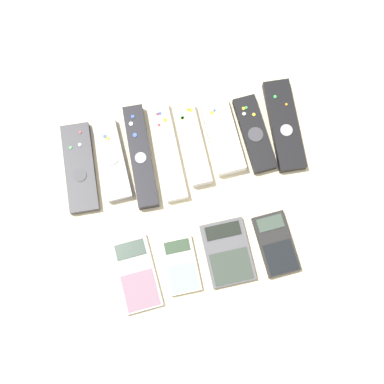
{
  "coord_description": "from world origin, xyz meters",
  "views": [
    {
      "loc": [
        -0.05,
        -0.21,
        1.07
      ],
      "look_at": [
        0.0,
        0.04,
        0.01
      ],
      "focal_mm": 50.0,
      "sensor_mm": 36.0,
      "label": 1
    }
  ],
  "objects_px": {
    "remote_4": "(193,144)",
    "remote_6": "(254,134)",
    "remote_0": "(80,168)",
    "remote_1": "(112,160)",
    "calculator_1": "(181,265)",
    "calculator_3": "(276,244)",
    "calculator_0": "(136,274)",
    "remote_3": "(167,151)",
    "remote_2": "(141,156)",
    "remote_5": "(222,136)",
    "remote_7": "(284,125)",
    "calculator_2": "(228,252)"
  },
  "relations": [
    {
      "from": "remote_4",
      "to": "remote_6",
      "type": "xyz_separation_m",
      "value": [
        0.13,
        -0.0,
        -0.0
      ]
    },
    {
      "from": "remote_4",
      "to": "remote_0",
      "type": "bearing_deg",
      "value": 179.19
    },
    {
      "from": "remote_1",
      "to": "calculator_1",
      "type": "distance_m",
      "value": 0.26
    },
    {
      "from": "calculator_1",
      "to": "calculator_3",
      "type": "bearing_deg",
      "value": 0.83
    },
    {
      "from": "calculator_0",
      "to": "calculator_3",
      "type": "distance_m",
      "value": 0.28
    },
    {
      "from": "remote_3",
      "to": "calculator_1",
      "type": "bearing_deg",
      "value": -95.1
    },
    {
      "from": "remote_1",
      "to": "calculator_0",
      "type": "xyz_separation_m",
      "value": [
        0.01,
        -0.24,
        -0.0
      ]
    },
    {
      "from": "remote_2",
      "to": "calculator_0",
      "type": "height_order",
      "value": "remote_2"
    },
    {
      "from": "remote_1",
      "to": "calculator_0",
      "type": "bearing_deg",
      "value": -90.61
    },
    {
      "from": "remote_5",
      "to": "calculator_3",
      "type": "xyz_separation_m",
      "value": [
        0.06,
        -0.24,
        -0.01
      ]
    },
    {
      "from": "remote_2",
      "to": "remote_7",
      "type": "bearing_deg",
      "value": 2.71
    },
    {
      "from": "remote_4",
      "to": "remote_7",
      "type": "xyz_separation_m",
      "value": [
        0.2,
        0.0,
        -0.0
      ]
    },
    {
      "from": "calculator_0",
      "to": "calculator_1",
      "type": "bearing_deg",
      "value": -4.43
    },
    {
      "from": "remote_0",
      "to": "calculator_0",
      "type": "bearing_deg",
      "value": -69.99
    },
    {
      "from": "calculator_0",
      "to": "remote_6",
      "type": "bearing_deg",
      "value": 35.12
    },
    {
      "from": "remote_5",
      "to": "calculator_0",
      "type": "height_order",
      "value": "remote_5"
    },
    {
      "from": "remote_6",
      "to": "calculator_3",
      "type": "height_order",
      "value": "remote_6"
    },
    {
      "from": "remote_5",
      "to": "remote_0",
      "type": "bearing_deg",
      "value": 178.84
    },
    {
      "from": "remote_1",
      "to": "calculator_2",
      "type": "relative_size",
      "value": 1.34
    },
    {
      "from": "remote_3",
      "to": "remote_7",
      "type": "height_order",
      "value": "remote_3"
    },
    {
      "from": "calculator_2",
      "to": "remote_2",
      "type": "bearing_deg",
      "value": 119.4
    },
    {
      "from": "remote_4",
      "to": "remote_5",
      "type": "xyz_separation_m",
      "value": [
        0.06,
        0.01,
        0.0
      ]
    },
    {
      "from": "calculator_2",
      "to": "calculator_3",
      "type": "height_order",
      "value": "calculator_3"
    },
    {
      "from": "remote_6",
      "to": "remote_7",
      "type": "distance_m",
      "value": 0.07
    },
    {
      "from": "remote_6",
      "to": "calculator_2",
      "type": "distance_m",
      "value": 0.26
    },
    {
      "from": "remote_5",
      "to": "remote_6",
      "type": "relative_size",
      "value": 0.98
    },
    {
      "from": "remote_0",
      "to": "remote_6",
      "type": "height_order",
      "value": "remote_6"
    },
    {
      "from": "remote_6",
      "to": "calculator_0",
      "type": "height_order",
      "value": "remote_6"
    },
    {
      "from": "remote_5",
      "to": "calculator_0",
      "type": "relative_size",
      "value": 1.1
    },
    {
      "from": "remote_1",
      "to": "remote_2",
      "type": "bearing_deg",
      "value": -6.77
    },
    {
      "from": "remote_1",
      "to": "remote_5",
      "type": "distance_m",
      "value": 0.23
    },
    {
      "from": "remote_5",
      "to": "remote_6",
      "type": "distance_m",
      "value": 0.07
    },
    {
      "from": "remote_6",
      "to": "remote_2",
      "type": "bearing_deg",
      "value": 176.76
    },
    {
      "from": "remote_0",
      "to": "remote_1",
      "type": "relative_size",
      "value": 1.09
    },
    {
      "from": "remote_3",
      "to": "remote_5",
      "type": "height_order",
      "value": "remote_5"
    },
    {
      "from": "remote_1",
      "to": "calculator_3",
      "type": "height_order",
      "value": "remote_1"
    },
    {
      "from": "remote_3",
      "to": "calculator_1",
      "type": "xyz_separation_m",
      "value": [
        -0.02,
        -0.24,
        -0.0
      ]
    },
    {
      "from": "calculator_1",
      "to": "remote_3",
      "type": "bearing_deg",
      "value": 85.25
    },
    {
      "from": "remote_3",
      "to": "remote_4",
      "type": "relative_size",
      "value": 1.19
    },
    {
      "from": "remote_0",
      "to": "remote_2",
      "type": "bearing_deg",
      "value": 1.37
    },
    {
      "from": "remote_0",
      "to": "remote_4",
      "type": "relative_size",
      "value": 1.07
    },
    {
      "from": "calculator_0",
      "to": "calculator_3",
      "type": "relative_size",
      "value": 1.17
    },
    {
      "from": "remote_2",
      "to": "remote_5",
      "type": "height_order",
      "value": "remote_5"
    },
    {
      "from": "calculator_1",
      "to": "calculator_2",
      "type": "bearing_deg",
      "value": 3.61
    },
    {
      "from": "remote_0",
      "to": "calculator_2",
      "type": "xyz_separation_m",
      "value": [
        0.26,
        -0.23,
        -0.0
      ]
    },
    {
      "from": "remote_4",
      "to": "calculator_2",
      "type": "bearing_deg",
      "value": -85.85
    },
    {
      "from": "remote_2",
      "to": "remote_3",
      "type": "xyz_separation_m",
      "value": [
        0.06,
        0.0,
        -0.0
      ]
    },
    {
      "from": "remote_7",
      "to": "remote_4",
      "type": "bearing_deg",
      "value": -176.33
    },
    {
      "from": "calculator_0",
      "to": "calculator_2",
      "type": "height_order",
      "value": "calculator_2"
    },
    {
      "from": "remote_0",
      "to": "calculator_3",
      "type": "distance_m",
      "value": 0.43
    }
  ]
}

